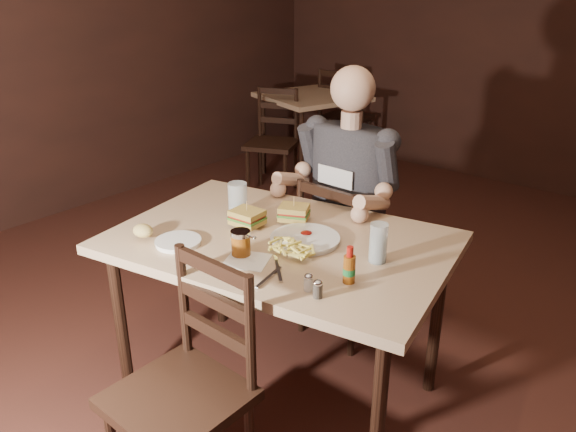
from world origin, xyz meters
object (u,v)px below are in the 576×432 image
Objects in this scene: main_table at (280,254)px; syrup_dispenser at (241,243)px; diner at (345,169)px; dinner_plate at (305,240)px; bg_table at (312,105)px; bg_chair_near at (272,144)px; chair_near at (178,398)px; bg_chair_far at (345,117)px; hot_sauce at (349,265)px; glass_right at (378,243)px; side_plate at (178,243)px; chair_far at (346,257)px; glass_left at (238,200)px.

syrup_dispenser is at bearing -95.03° from main_table.
dinner_plate is at bearing -70.63° from diner.
bg_table is 1.15× the size of bg_chair_near.
bg_chair_near is (-1.81, 2.56, -0.00)m from chair_near.
bg_chair_far is 3.01m from diner.
syrup_dispenser is (0.05, -0.75, -0.09)m from diner.
hot_sauce is at bearing 59.35° from chair_near.
bg_chair_far is 3.65m from glass_right.
side_plate is (-0.68, -0.17, -0.06)m from hot_sauce.
dinner_plate is (0.10, 0.04, 0.08)m from main_table.
glass_right is (0.40, 0.08, 0.15)m from main_table.
syrup_dispenser is at bearing -75.02° from bg_chair_near.
bg_chair_far reaches higher than dinner_plate.
bg_chair_near is at bearing 131.77° from main_table.
diner is at bearing 90.00° from chair_far.
side_plate is at bearing 111.04° from bg_chair_far.
main_table and bg_table have the same top height.
diner reaches higher than bg_table.
syrup_dispenser is 0.57× the size of side_plate.
syrup_dispenser is (0.05, -0.80, 0.39)m from chair_far.
bg_chair_near is at bearing 138.91° from glass_right.
glass_left is at bearing 177.05° from dinner_plate.
glass_right is (2.12, -1.85, 0.41)m from bg_chair_near.
syrup_dispenser reaches higher than bg_table.
bg_chair_near is 2.20m from diner.
diner is 0.55m from dinner_plate.
glass_right reaches higher than main_table.
glass_right is (0.47, -0.52, 0.42)m from chair_far.
diner is at bearing 97.02° from main_table.
hot_sauce is (0.01, -0.20, -0.01)m from glass_right.
dinner_plate is 0.32m from glass_right.
bg_chair_far is 3.32m from glass_left.
bg_table is 10.22× the size of syrup_dispenser.
bg_table is 1.07× the size of bg_chair_far.
bg_table is at bearing 132.16° from diner.
main_table is at bearing 163.60° from hot_sauce.
hot_sauce reaches higher than side_plate.
chair_near is at bearing 113.75° from bg_chair_far.
diner is (1.65, -2.48, 0.44)m from bg_chair_far.
bg_table is 2.81m from glass_left.
glass_right is 1.10× the size of hot_sauce.
chair_near reaches higher than main_table.
syrup_dispenser reaches higher than side_plate.
bg_chair_near reaches higher than chair_far.
hot_sauce is at bearing -50.67° from bg_table.
chair_near is at bearing -78.43° from bg_chair_near.
glass_left is at bearing 92.45° from side_plate.
syrup_dispenser is at bearing -115.25° from dinner_plate.
main_table is 0.59m from diner.
bg_table is at bearing 112.16° from syrup_dispenser.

